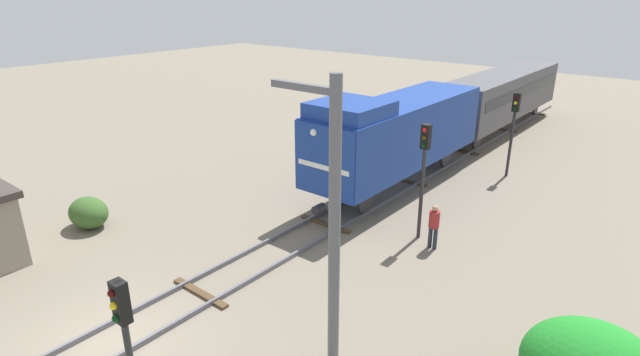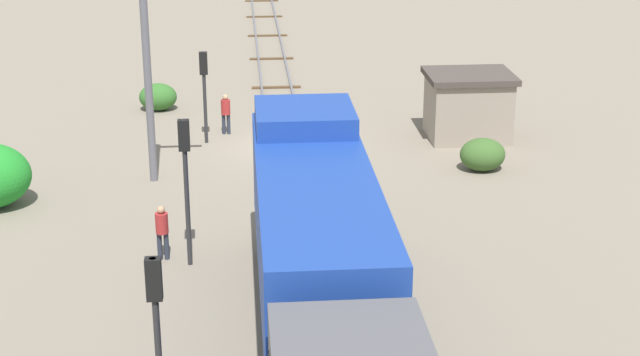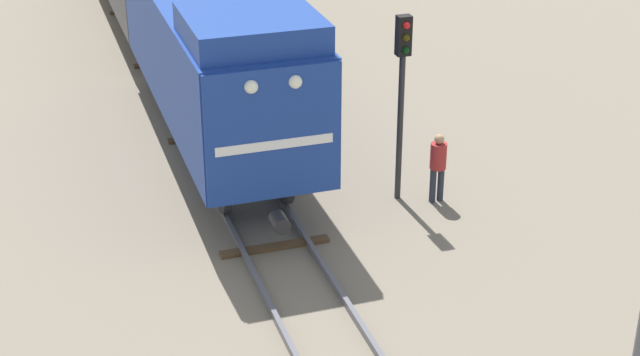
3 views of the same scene
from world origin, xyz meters
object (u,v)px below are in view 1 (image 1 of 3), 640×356
Objects in this scene: catenary_mast at (332,222)px; traffic_signal_far at (514,119)px; traffic_signal_near at (125,332)px; locomotive at (396,131)px; traffic_signal_mid at (424,161)px; passenger_car_leading at (502,93)px; worker_by_signal at (434,223)px.

traffic_signal_far is at bearing 94.71° from catenary_mast.
locomotive is at bearing 101.66° from traffic_signal_near.
locomotive is 2.61× the size of traffic_signal_mid.
traffic_signal_mid is at bearing -91.30° from traffic_signal_far.
traffic_signal_mid reaches higher than passenger_car_leading.
traffic_signal_far reaches higher than passenger_car_leading.
passenger_car_leading is at bearing 101.38° from catenary_mast.
worker_by_signal is (0.60, -9.22, -1.94)m from traffic_signal_far.
catenary_mast is (4.93, -11.16, 1.11)m from locomotive.
passenger_car_leading is at bearing 101.23° from traffic_signal_mid.
traffic_signal_far is (3.60, 5.01, 0.16)m from locomotive.
traffic_signal_mid is 0.61× the size of catenary_mast.
traffic_signal_near is at bearing -91.12° from traffic_signal_far.
passenger_car_leading is 17.47m from traffic_signal_mid.
passenger_car_leading reaches higher than worker_by_signal.
passenger_car_leading is 3.32× the size of traffic_signal_far.
locomotive is at bearing 113.84° from catenary_mast.
traffic_signal_mid is 2.61× the size of worker_by_signal.
catenary_mast reaches higher than worker_by_signal.
locomotive is 6.17m from traffic_signal_far.
worker_by_signal is at bearing -86.28° from traffic_signal_far.
catenary_mast is at bearing 68.27° from traffic_signal_near.
catenary_mast reaches higher than locomotive.
traffic_signal_mid reaches higher than traffic_signal_near.
locomotive reaches higher than traffic_signal_mid.
traffic_signal_mid is 1.05× the size of traffic_signal_far.
traffic_signal_far is 2.48× the size of worker_by_signal.
passenger_car_leading is at bearing 90.00° from locomotive.
locomotive is 12.26m from catenary_mast.
traffic_signal_near is 11.46m from worker_by_signal.
catenary_mast reaches higher than passenger_car_leading.
catenary_mast is (0.73, -6.96, 2.89)m from worker_by_signal.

